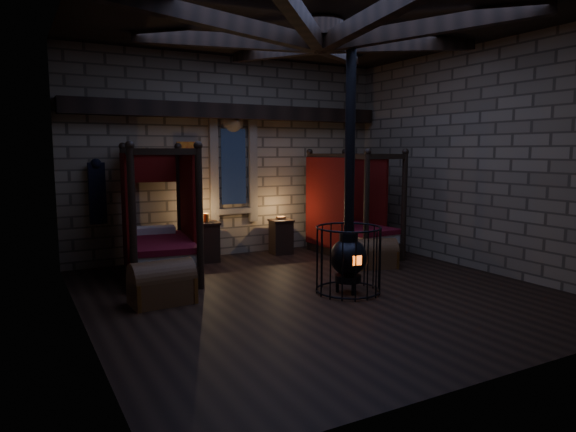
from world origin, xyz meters
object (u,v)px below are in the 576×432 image
bed_right (351,230)px  stove (348,253)px  trunk_left (162,284)px  trunk_right (375,254)px  bed_left (160,245)px

bed_right → stove: bearing=-129.3°
trunk_left → trunk_right: size_ratio=1.04×
trunk_right → bed_left: bearing=178.2°
trunk_left → trunk_right: bearing=1.6°
bed_left → trunk_left: bearing=-95.7°
bed_left → bed_right: (4.17, -0.04, -0.03)m
bed_right → trunk_left: 4.89m
bed_left → stove: size_ratio=0.57×
trunk_left → stove: size_ratio=0.23×
bed_right → trunk_right: bearing=-108.0°
trunk_right → stove: (-1.49, -1.20, 0.38)m
bed_left → trunk_left: size_ratio=2.48×
bed_right → trunk_right: size_ratio=2.43×
trunk_right → stove: stove is taller
trunk_left → bed_right: bearing=16.4°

